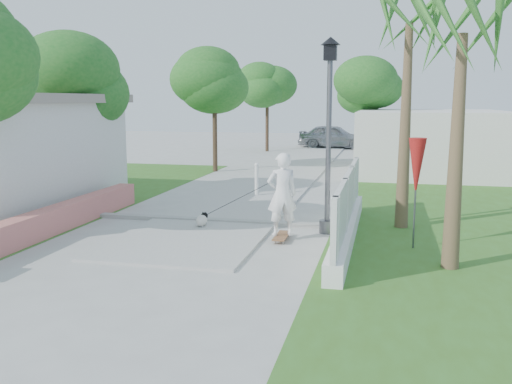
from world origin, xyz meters
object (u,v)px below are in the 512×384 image
(street_lamp, at_px, (329,128))
(patio_umbrella, at_px, (417,168))
(bollard, at_px, (257,179))
(dog, at_px, (202,220))
(skateboarder, at_px, (247,199))
(parked_car, at_px, (334,136))

(street_lamp, distance_m, patio_umbrella, 2.27)
(bollard, distance_m, dog, 4.71)
(skateboarder, bearing_deg, parked_car, -113.28)
(dog, bearing_deg, bollard, 89.78)
(bollard, bearing_deg, parked_car, 87.90)
(street_lamp, height_order, bollard, street_lamp)
(street_lamp, relative_size, bollard, 4.07)
(patio_umbrella, bearing_deg, skateboarder, 173.21)
(street_lamp, distance_m, dog, 3.72)
(skateboarder, height_order, parked_car, skateboarder)
(patio_umbrella, bearing_deg, street_lamp, 152.24)
(patio_umbrella, xyz_separation_m, dog, (-4.88, 0.81, -1.48))
(bollard, height_order, parked_car, parked_car)
(street_lamp, bearing_deg, skateboarder, -162.31)
(street_lamp, distance_m, bollard, 5.56)
(patio_umbrella, height_order, dog, patio_umbrella)
(street_lamp, height_order, skateboarder, street_lamp)
(street_lamp, relative_size, patio_umbrella, 1.93)
(patio_umbrella, bearing_deg, parked_car, 99.03)
(patio_umbrella, relative_size, dog, 4.09)
(bollard, bearing_deg, patio_umbrella, -50.09)
(skateboarder, relative_size, parked_car, 0.56)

